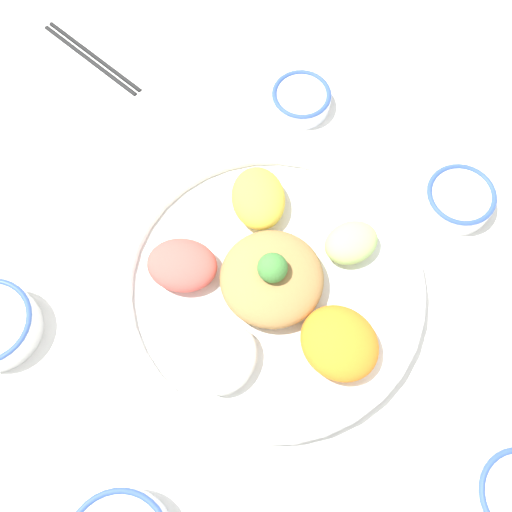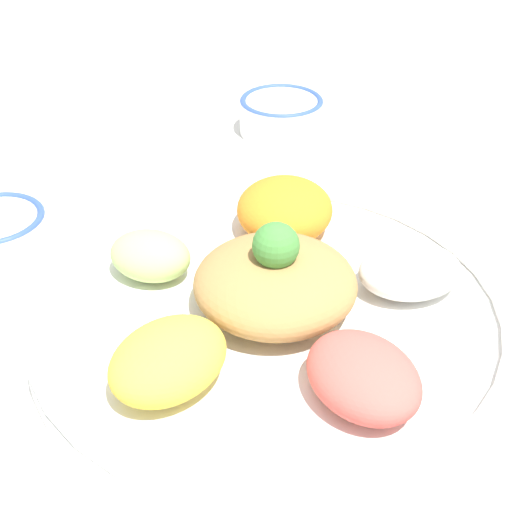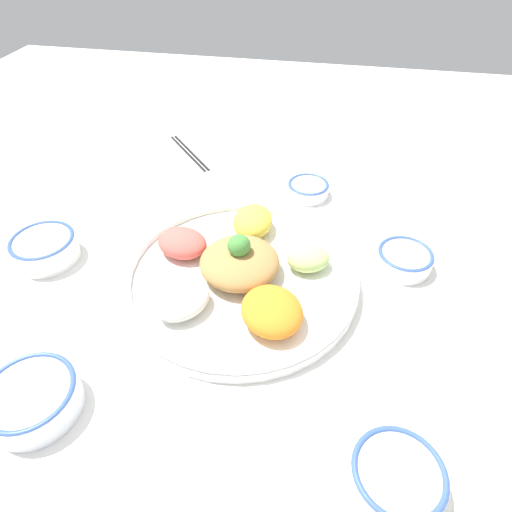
{
  "view_description": "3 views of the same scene",
  "coord_description": "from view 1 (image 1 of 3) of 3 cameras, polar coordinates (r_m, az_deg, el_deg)",
  "views": [
    {
      "loc": [
        0.24,
        -0.09,
        0.76
      ],
      "look_at": [
        -0.03,
        -0.05,
        0.09
      ],
      "focal_mm": 42.0,
      "sensor_mm": 36.0,
      "label": 1
    },
    {
      "loc": [
        -0.37,
        -0.33,
        0.4
      ],
      "look_at": [
        -0.01,
        -0.01,
        0.06
      ],
      "focal_mm": 50.0,
      "sensor_mm": 36.0,
      "label": 2
    },
    {
      "loc": [
        0.49,
        0.09,
        0.53
      ],
      "look_at": [
        -0.05,
        -0.01,
        0.04
      ],
      "focal_mm": 30.0,
      "sensor_mm": 36.0,
      "label": 3
    }
  ],
  "objects": [
    {
      "name": "ground_plane",
      "position": [
        0.8,
        3.99,
        -4.11
      ],
      "size": [
        2.4,
        2.4,
        0.0
      ],
      "primitive_type": "plane",
      "color": "white"
    },
    {
      "name": "salad_platter",
      "position": [
        0.78,
        1.5,
        -2.74
      ],
      "size": [
        0.4,
        0.4,
        0.1
      ],
      "color": "white",
      "rests_on": "ground_plane"
    },
    {
      "name": "rice_bowl_blue",
      "position": [
        0.89,
        18.77,
        5.2
      ],
      "size": [
        0.1,
        0.1,
        0.04
      ],
      "color": "white",
      "rests_on": "ground_plane"
    },
    {
      "name": "rice_bowl_plain",
      "position": [
        0.94,
        4.32,
        14.72
      ],
      "size": [
        0.09,
        0.09,
        0.03
      ],
      "color": "white",
      "rests_on": "ground_plane"
    },
    {
      "name": "chopsticks_pair_near",
      "position": [
        1.03,
        -15.38,
        17.81
      ],
      "size": [
        0.17,
        0.15,
        0.01
      ],
      "rotation": [
        0.0,
        0.0,
        3.87
      ],
      "color": "black",
      "rests_on": "ground_plane"
    }
  ]
}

